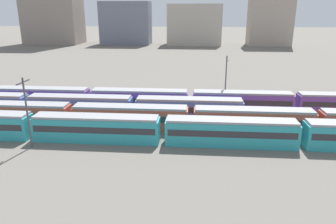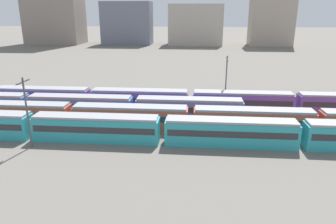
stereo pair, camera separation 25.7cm
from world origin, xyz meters
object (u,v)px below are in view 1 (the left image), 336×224
Objects in this scene: train_track_1 at (191,119)px; catenary_pole_1 at (226,79)px; train_track_2 at (81,106)px; train_track_0 at (231,132)px; train_track_3 at (295,103)px; catenary_pole_0 at (27,110)px.

train_track_1 is 15.10m from catenary_pole_1.
train_track_2 is 27.07m from catenary_pole_1.
train_track_3 is (13.08, 15.60, 0.00)m from train_track_0.
train_track_1 is at bearing 136.92° from train_track_0.
catenary_pole_0 reaches higher than train_track_1.
train_track_3 is at bearing -13.01° from catenary_pole_1.
train_track_1 is 19.97m from train_track_2.
train_track_2 is 14.10m from catenary_pole_0.
train_track_0 is at bearing -129.97° from train_track_3.
train_track_3 is at bearing 50.03° from train_track_0.
train_track_1 is 7.71× the size of catenary_pole_0.
catenary_pole_0 is 0.99× the size of catenary_pole_1.
catenary_pole_1 is (27.89, 21.52, 0.06)m from catenary_pole_0.
catenary_pole_1 is at bearing 166.99° from train_track_3.
catenary_pole_1 reaches higher than train_track_2.
train_track_0 and train_track_1 have the same top height.
catenary_pole_1 is at bearing 37.65° from catenary_pole_0.
train_track_3 is 11.46× the size of catenary_pole_1.
train_track_0 is at bearing -22.72° from train_track_2.
train_track_0 is 7.61m from train_track_1.
train_track_0 is 27.53m from catenary_pole_0.
catenary_pole_0 reaches higher than train_track_3.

